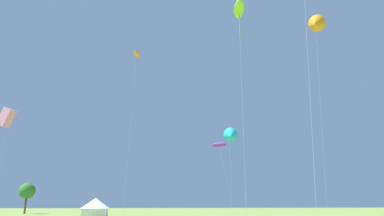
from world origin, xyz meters
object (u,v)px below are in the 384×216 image
kite_orange_delta (315,24)px  festival_tent_left (95,207)px  kite_orange_parafoil (137,54)px  kite_pink_box (7,118)px  kite_lime_parafoil (239,9)px  tree_distant_left (27,191)px  kite_cyan_delta (231,135)px  kite_purple_parafoil (219,145)px

kite_orange_delta → festival_tent_left: bearing=162.1°
kite_orange_parafoil → festival_tent_left: bearing=-177.3°
kite_orange_delta → kite_pink_box: kite_orange_delta is taller
kite_lime_parafoil → tree_distant_left: bearing=121.8°
kite_pink_box → tree_distant_left: kite_pink_box is taller
tree_distant_left → kite_orange_delta: bearing=-35.2°
kite_orange_parafoil → kite_cyan_delta: (16.49, -5.12, -16.09)m
kite_orange_parafoil → kite_cyan_delta: kite_orange_parafoil is taller
kite_orange_parafoil → kite_lime_parafoil: bearing=-69.9°
kite_orange_delta → kite_orange_parafoil: (-30.25, 11.85, -2.50)m
kite_lime_parafoil → tree_distant_left: size_ratio=3.24×
kite_lime_parafoil → tree_distant_left: (-35.21, 56.69, -16.86)m
kite_orange_delta → kite_orange_parafoil: bearing=158.6°
kite_purple_parafoil → kite_cyan_delta: (0.33, -7.31, 0.43)m
kite_cyan_delta → tree_distant_left: bearing=142.1°
kite_orange_parafoil → kite_pink_box: bearing=-147.9°
kite_pink_box → kite_orange_parafoil: bearing=32.1°
kite_orange_parafoil → tree_distant_left: (-24.21, 26.56, -24.39)m
kite_pink_box → festival_tent_left: kite_pink_box is taller
kite_orange_delta → kite_purple_parafoil: kite_orange_delta is taller
kite_pink_box → kite_cyan_delta: kite_pink_box is taller
kite_orange_delta → kite_pink_box: (-47.60, 0.98, -18.14)m
kite_orange_delta → kite_cyan_delta: kite_orange_delta is taller
kite_pink_box → kite_orange_delta: bearing=-1.2°
kite_orange_parafoil → kite_purple_parafoil: bearing=7.7°
kite_purple_parafoil → tree_distant_left: kite_purple_parafoil is taller
kite_orange_parafoil → tree_distant_left: bearing=132.4°
kite_lime_parafoil → kite_cyan_delta: 27.00m
tree_distant_left → kite_cyan_delta: bearing=-37.9°
kite_orange_delta → festival_tent_left: (-35.78, 11.59, -30.25)m
kite_cyan_delta → festival_tent_left: 25.39m
kite_cyan_delta → tree_distant_left: size_ratio=2.13×
kite_purple_parafoil → kite_cyan_delta: bearing=-87.4°
kite_cyan_delta → kite_orange_parafoil: bearing=162.7°
kite_lime_parafoil → kite_orange_parafoil: size_ratio=0.75×
kite_orange_delta → tree_distant_left: (-54.46, 38.41, -26.89)m
kite_orange_delta → tree_distant_left: bearing=144.8°
kite_purple_parafoil → kite_pink_box: bearing=-158.7°
kite_orange_delta → tree_distant_left: size_ratio=4.84×
kite_lime_parafoil → kite_orange_delta: bearing=43.5°
kite_purple_parafoil → kite_orange_parafoil: 23.21m
kite_purple_parafoil → kite_lime_parafoil: bearing=-99.1°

